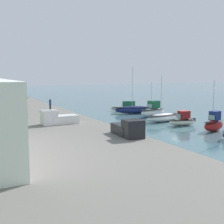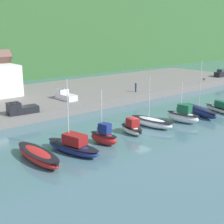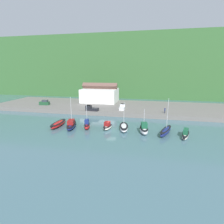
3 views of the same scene
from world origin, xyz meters
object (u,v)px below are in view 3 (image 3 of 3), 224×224
parked_car_0 (45,103)px  pickup_truck_1 (122,107)px  moored_boat_2 (87,125)px  moored_boat_0 (58,124)px  moored_boat_3 (107,126)px  person_on_quay (165,110)px  moored_boat_5 (144,129)px  moored_boat_4 (124,127)px  moored_boat_7 (186,134)px  moored_boat_6 (166,131)px  moored_boat_1 (71,125)px  pickup_truck_0 (91,108)px

parked_car_0 → pickup_truck_1: bearing=-97.8°
moored_boat_2 → moored_boat_0: bearing=164.4°
moored_boat_3 → parked_car_0: bearing=156.4°
parked_car_0 → person_on_quay: bearing=-100.9°
moored_boat_5 → person_on_quay: 18.84m
moored_boat_3 → moored_boat_4: (4.54, 0.45, -0.08)m
moored_boat_4 → moored_boat_7: moored_boat_4 is taller
moored_boat_3 → moored_boat_7: moored_boat_3 is taller
moored_boat_0 → moored_boat_7: bearing=-3.0°
moored_boat_5 → pickup_truck_1: size_ratio=1.34×
moored_boat_0 → parked_car_0: 28.43m
moored_boat_4 → pickup_truck_1: 19.70m
parked_car_0 → moored_boat_0: bearing=-145.3°
moored_boat_0 → moored_boat_2: (9.05, -0.40, 0.34)m
moored_boat_4 → moored_boat_6: size_ratio=0.83×
moored_boat_1 → person_on_quay: size_ratio=4.13×
moored_boat_3 → moored_boat_7: size_ratio=0.63×
moored_boat_0 → pickup_truck_0: bearing=71.1°
moored_boat_1 → moored_boat_2: (4.70, 0.04, 0.17)m
pickup_truck_1 → parked_car_0: bearing=175.5°
moored_boat_0 → moored_boat_7: 35.11m
moored_boat_5 → moored_boat_2: bearing=169.1°
moored_boat_1 → pickup_truck_0: (0.59, 16.04, 1.41)m
parked_car_0 → person_on_quay: (49.63, -4.92, 0.18)m
moored_boat_7 → moored_boat_1: bearing=-165.3°
moored_boat_0 → moored_boat_7: size_ratio=1.13×
moored_boat_1 → moored_boat_5: size_ratio=1.38×
moored_boat_4 → parked_car_0: moored_boat_4 is taller
moored_boat_6 → moored_boat_3: bearing=-162.4°
moored_boat_1 → moored_boat_5: 20.51m
pickup_truck_1 → moored_boat_2: bearing=-110.5°
moored_boat_3 → moored_boat_7: (20.31, -1.50, -0.08)m
moored_boat_4 → person_on_quay: bearing=43.6°
moored_boat_1 → parked_car_0: 31.70m
pickup_truck_0 → moored_boat_4: bearing=-131.1°
moored_boat_2 → pickup_truck_1: size_ratio=1.49×
moored_boat_0 → moored_boat_1: bearing=-7.1°
pickup_truck_1 → moored_boat_0: bearing=-130.2°
parked_car_0 → person_on_quay: parked_car_0 is taller
moored_boat_0 → moored_boat_3: moored_boat_3 is taller
moored_boat_4 → moored_boat_7: bearing=-16.3°
moored_boat_5 → moored_boat_6: size_ratio=0.69×
moored_boat_4 → moored_boat_6: bearing=-14.9°
moored_boat_0 → moored_boat_6: (30.40, -0.21, 0.11)m
moored_boat_1 → pickup_truck_1: (11.64, 20.68, 1.41)m
parked_car_0 → moored_boat_3: bearing=-128.1°
moored_boat_4 → pickup_truck_0: moored_boat_4 is taller
moored_boat_1 → moored_boat_6: 26.05m
moored_boat_3 → moored_boat_6: moored_boat_6 is taller
moored_boat_1 → moored_boat_7: bearing=-14.4°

